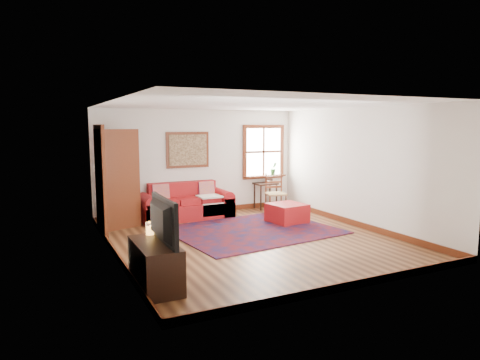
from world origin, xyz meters
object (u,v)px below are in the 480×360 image
red_leather_sofa (186,206)px  media_cabinet (155,265)px  ladder_back_chair (275,192)px  red_ottoman (287,213)px  side_table (266,188)px

red_leather_sofa → media_cabinet: 4.25m
ladder_back_chair → red_leather_sofa: bearing=168.6°
red_ottoman → ladder_back_chair: ladder_back_chair is taller
red_ottoman → media_cabinet: 4.37m
media_cabinet → ladder_back_chair: bearing=41.7°
red_leather_sofa → ladder_back_chair: ladder_back_chair is taller
side_table → ladder_back_chair: (-0.08, -0.61, -0.02)m
ladder_back_chair → media_cabinet: bearing=-138.3°
side_table → media_cabinet: side_table is taller
red_leather_sofa → side_table: 2.23m
side_table → ladder_back_chair: 0.62m
ladder_back_chair → side_table: bearing=82.7°
red_leather_sofa → ladder_back_chair: bearing=-11.4°
ladder_back_chair → red_ottoman: bearing=-105.4°
red_leather_sofa → media_cabinet: bearing=-114.3°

